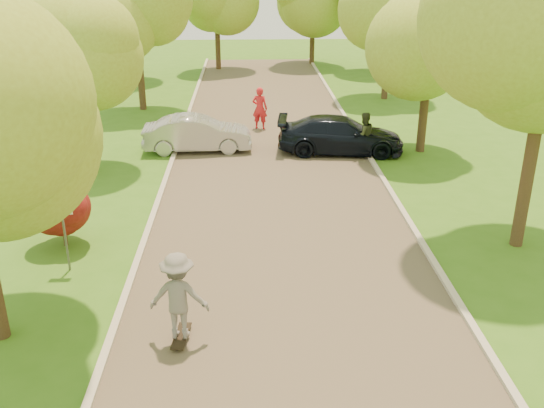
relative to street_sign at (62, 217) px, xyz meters
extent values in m
plane|color=#386D19|center=(5.80, -4.00, -1.56)|extent=(100.00, 100.00, 0.00)
cube|color=#4C4438|center=(5.80, 4.00, -1.56)|extent=(8.00, 60.00, 0.01)
cube|color=#B2AD9E|center=(1.75, 4.00, -1.50)|extent=(0.18, 60.00, 0.12)
cube|color=#B2AD9E|center=(9.85, 4.00, -1.50)|extent=(0.18, 60.00, 0.12)
cylinder|color=#59595E|center=(0.00, 0.00, -0.56)|extent=(0.06, 0.06, 2.00)
cube|color=white|center=(0.00, 0.00, 0.34)|extent=(0.55, 0.04, 0.55)
cylinder|color=#382619|center=(-0.50, 1.50, -1.21)|extent=(0.12, 0.12, 0.70)
sphere|color=#590F0F|center=(-0.50, 1.50, -0.46)|extent=(1.70, 1.70, 1.70)
cylinder|color=#382619|center=(-1.20, 8.00, 0.01)|extent=(0.36, 0.36, 3.15)
sphere|color=olive|center=(-1.20, 8.00, 2.85)|extent=(4.20, 4.20, 4.20)
sphere|color=olive|center=(-0.57, 8.00, 3.48)|extent=(3.15, 3.15, 3.15)
cylinder|color=#382619|center=(-0.80, 18.00, 0.35)|extent=(0.36, 0.36, 3.83)
sphere|color=olive|center=(-0.80, 18.00, 3.70)|extent=(4.80, 4.80, 4.80)
cylinder|color=#382619|center=(12.60, 1.00, 0.35)|extent=(0.36, 0.36, 3.83)
cylinder|color=#382619|center=(12.20, 10.00, 0.12)|extent=(0.36, 0.36, 3.38)
sphere|color=olive|center=(12.20, 10.00, 3.13)|extent=(4.40, 4.40, 4.40)
sphere|color=olive|center=(12.86, 10.00, 3.79)|extent=(3.30, 3.30, 3.30)
cylinder|color=#382619|center=(12.80, 20.00, 0.46)|extent=(0.36, 0.36, 4.05)
cylinder|color=#382619|center=(-3.20, 26.00, 0.24)|extent=(0.36, 0.36, 3.60)
sphere|color=olive|center=(-3.20, 26.00, 3.54)|extent=(5.00, 5.00, 5.00)
cylinder|color=#382619|center=(13.80, 28.00, 0.35)|extent=(0.36, 0.36, 3.83)
cylinder|color=#382619|center=(2.80, 30.00, 0.12)|extent=(0.36, 0.36, 3.38)
cylinder|color=#382619|center=(9.80, 32.00, 0.24)|extent=(0.36, 0.36, 3.60)
imported|color=#A5A6AA|center=(2.69, 10.44, -0.81)|extent=(4.62, 1.77, 1.50)
imported|color=black|center=(8.74, 9.95, -0.80)|extent=(5.47, 2.70, 1.53)
cube|color=black|center=(3.30, -3.33, -1.45)|extent=(0.39, 1.05, 0.02)
cylinder|color=#BFCC4C|center=(3.43, -2.98, -1.51)|extent=(0.04, 0.08, 0.08)
cylinder|color=#BFCC4C|center=(3.25, -2.96, -1.51)|extent=(0.04, 0.08, 0.08)
cylinder|color=#BFCC4C|center=(3.35, -3.70, -1.51)|extent=(0.04, 0.08, 0.08)
cylinder|color=#BFCC4C|center=(3.17, -3.69, -1.51)|extent=(0.04, 0.08, 0.08)
imported|color=slate|center=(3.30, -3.33, -0.44)|extent=(1.36, 0.87, 1.99)
imported|color=red|center=(5.43, 13.79, -0.56)|extent=(0.84, 0.67, 2.01)
imported|color=#2F3821|center=(9.60, 9.32, -0.62)|extent=(1.10, 0.97, 1.88)
camera|label=1|loc=(4.83, -14.53, 6.33)|focal=40.00mm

